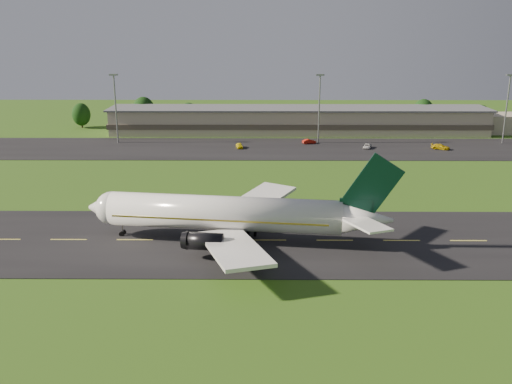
{
  "coord_description": "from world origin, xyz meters",
  "views": [
    {
      "loc": [
        -12.33,
        -87.8,
        34.41
      ],
      "look_at": [
        -13.05,
        8.0,
        6.0
      ],
      "focal_mm": 40.0,
      "sensor_mm": 36.0,
      "label": 1
    }
  ],
  "objects_px": {
    "service_vehicle_a": "(239,146)",
    "service_vehicle_d": "(441,147)",
    "service_vehicle_b": "(309,141)",
    "airliner": "(229,214)",
    "light_mast_centre": "(319,100)",
    "terminal": "(318,121)",
    "light_mast_east": "(507,101)",
    "service_vehicle_c": "(367,146)",
    "light_mast_west": "(115,100)"
  },
  "relations": [
    {
      "from": "light_mast_west",
      "to": "light_mast_centre",
      "type": "relative_size",
      "value": 1.0
    },
    {
      "from": "terminal",
      "to": "service_vehicle_d",
      "type": "bearing_deg",
      "value": -37.94
    },
    {
      "from": "terminal",
      "to": "light_mast_east",
      "type": "distance_m",
      "value": 56.67
    },
    {
      "from": "service_vehicle_a",
      "to": "service_vehicle_b",
      "type": "distance_m",
      "value": 21.45
    },
    {
      "from": "light_mast_west",
      "to": "service_vehicle_c",
      "type": "distance_m",
      "value": 74.7
    },
    {
      "from": "light_mast_west",
      "to": "service_vehicle_d",
      "type": "bearing_deg",
      "value": -5.53
    },
    {
      "from": "airliner",
      "to": "service_vehicle_c",
      "type": "relative_size",
      "value": 11.97
    },
    {
      "from": "light_mast_centre",
      "to": "terminal",
      "type": "bearing_deg",
      "value": 85.05
    },
    {
      "from": "light_mast_centre",
      "to": "service_vehicle_d",
      "type": "distance_m",
      "value": 36.96
    },
    {
      "from": "service_vehicle_c",
      "to": "service_vehicle_b",
      "type": "bearing_deg",
      "value": 177.1
    },
    {
      "from": "airliner",
      "to": "service_vehicle_c",
      "type": "height_order",
      "value": "airliner"
    },
    {
      "from": "terminal",
      "to": "light_mast_centre",
      "type": "xyz_separation_m",
      "value": [
        -1.4,
        -16.18,
        8.75
      ]
    },
    {
      "from": "light_mast_west",
      "to": "service_vehicle_b",
      "type": "distance_m",
      "value": 58.45
    },
    {
      "from": "airliner",
      "to": "light_mast_centre",
      "type": "height_order",
      "value": "light_mast_centre"
    },
    {
      "from": "service_vehicle_a",
      "to": "service_vehicle_d",
      "type": "distance_m",
      "value": 57.11
    },
    {
      "from": "service_vehicle_b",
      "to": "light_mast_centre",
      "type": "bearing_deg",
      "value": -82.33
    },
    {
      "from": "light_mast_west",
      "to": "service_vehicle_d",
      "type": "height_order",
      "value": "light_mast_west"
    },
    {
      "from": "service_vehicle_a",
      "to": "service_vehicle_b",
      "type": "bearing_deg",
      "value": 6.75
    },
    {
      "from": "light_mast_centre",
      "to": "service_vehicle_a",
      "type": "bearing_deg",
      "value": -161.63
    },
    {
      "from": "light_mast_west",
      "to": "light_mast_east",
      "type": "xyz_separation_m",
      "value": [
        115.0,
        0.0,
        0.0
      ]
    },
    {
      "from": "light_mast_centre",
      "to": "service_vehicle_b",
      "type": "xyz_separation_m",
      "value": [
        -2.8,
        -1.36,
        -11.97
      ]
    },
    {
      "from": "terminal",
      "to": "light_mast_east",
      "type": "bearing_deg",
      "value": -16.8
    },
    {
      "from": "light_mast_west",
      "to": "light_mast_centre",
      "type": "xyz_separation_m",
      "value": [
        60.0,
        0.0,
        0.0
      ]
    },
    {
      "from": "service_vehicle_a",
      "to": "service_vehicle_d",
      "type": "xyz_separation_m",
      "value": [
        57.09,
        -1.35,
        0.05
      ]
    },
    {
      "from": "terminal",
      "to": "service_vehicle_a",
      "type": "height_order",
      "value": "terminal"
    },
    {
      "from": "airliner",
      "to": "service_vehicle_d",
      "type": "xyz_separation_m",
      "value": [
        56.14,
        71.03,
        -3.81
      ]
    },
    {
      "from": "light_mast_east",
      "to": "service_vehicle_b",
      "type": "relative_size",
      "value": 5.03
    },
    {
      "from": "light_mast_east",
      "to": "service_vehicle_a",
      "type": "height_order",
      "value": "light_mast_east"
    },
    {
      "from": "terminal",
      "to": "service_vehicle_a",
      "type": "relative_size",
      "value": 35.23
    },
    {
      "from": "light_mast_west",
      "to": "service_vehicle_b",
      "type": "relative_size",
      "value": 5.03
    },
    {
      "from": "service_vehicle_c",
      "to": "service_vehicle_d",
      "type": "height_order",
      "value": "service_vehicle_d"
    },
    {
      "from": "airliner",
      "to": "light_mast_west",
      "type": "height_order",
      "value": "light_mast_west"
    },
    {
      "from": "light_mast_east",
      "to": "airliner",
      "type": "bearing_deg",
      "value": -133.99
    },
    {
      "from": "light_mast_west",
      "to": "light_mast_east",
      "type": "bearing_deg",
      "value": 0.0
    },
    {
      "from": "terminal",
      "to": "service_vehicle_a",
      "type": "xyz_separation_m",
      "value": [
        -24.69,
        -23.92,
        -3.19
      ]
    },
    {
      "from": "service_vehicle_c",
      "to": "airliner",
      "type": "bearing_deg",
      "value": -97.47
    },
    {
      "from": "light_mast_east",
      "to": "service_vehicle_a",
      "type": "bearing_deg",
      "value": -174.36
    },
    {
      "from": "service_vehicle_a",
      "to": "light_mast_centre",
      "type": "bearing_deg",
      "value": 7.85
    },
    {
      "from": "airliner",
      "to": "light_mast_east",
      "type": "relative_size",
      "value": 2.51
    },
    {
      "from": "airliner",
      "to": "service_vehicle_b",
      "type": "bearing_deg",
      "value": 83.32
    },
    {
      "from": "light_mast_east",
      "to": "service_vehicle_d",
      "type": "xyz_separation_m",
      "value": [
        -21.2,
        -9.08,
        -11.89
      ]
    },
    {
      "from": "service_vehicle_b",
      "to": "service_vehicle_d",
      "type": "xyz_separation_m",
      "value": [
        36.6,
        -7.72,
        0.08
      ]
    },
    {
      "from": "service_vehicle_a",
      "to": "service_vehicle_c",
      "type": "relative_size",
      "value": 0.96
    },
    {
      "from": "airliner",
      "to": "service_vehicle_d",
      "type": "relative_size",
      "value": 9.91
    },
    {
      "from": "light_mast_west",
      "to": "service_vehicle_c",
      "type": "height_order",
      "value": "light_mast_west"
    },
    {
      "from": "airliner",
      "to": "service_vehicle_a",
      "type": "height_order",
      "value": "airliner"
    },
    {
      "from": "terminal",
      "to": "light_mast_centre",
      "type": "height_order",
      "value": "light_mast_centre"
    },
    {
      "from": "terminal",
      "to": "light_mast_centre",
      "type": "distance_m",
      "value": 18.45
    },
    {
      "from": "terminal",
      "to": "service_vehicle_b",
      "type": "relative_size",
      "value": 35.82
    },
    {
      "from": "light_mast_centre",
      "to": "service_vehicle_c",
      "type": "relative_size",
      "value": 4.76
    }
  ]
}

